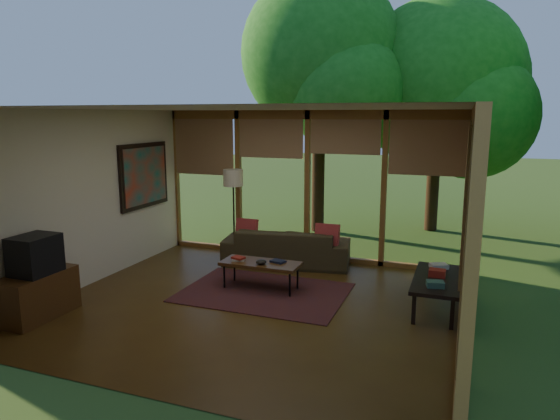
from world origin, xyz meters
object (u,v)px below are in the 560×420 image
at_px(sofa, 287,246).
at_px(coffee_table, 261,264).
at_px(floor_lamp, 233,183).
at_px(television, 35,255).
at_px(side_console, 437,281).
at_px(media_cabinet, 38,295).

bearing_deg(sofa, coffee_table, 83.36).
bearing_deg(coffee_table, sofa, 92.96).
xyz_separation_m(floor_lamp, coffee_table, (1.11, -1.39, -1.01)).
relative_size(sofa, coffee_table, 1.84).
xyz_separation_m(television, side_console, (4.85, 2.08, -0.44)).
bearing_deg(sofa, side_console, 144.16).
height_order(sofa, media_cabinet, sofa).
bearing_deg(side_console, coffee_table, -178.37).
distance_m(media_cabinet, television, 0.55).
relative_size(media_cabinet, television, 1.82).
distance_m(sofa, media_cabinet, 4.06).
relative_size(television, side_console, 0.39).
xyz_separation_m(sofa, floor_lamp, (-1.04, 0.03, 1.08)).
height_order(coffee_table, side_console, side_console).
xyz_separation_m(media_cabinet, television, (0.02, 0.00, 0.55)).
distance_m(floor_lamp, coffee_table, 2.05).
relative_size(sofa, television, 4.01).
bearing_deg(sofa, floor_lamp, -10.99).
bearing_deg(media_cabinet, television, 0.00).
height_order(sofa, floor_lamp, floor_lamp).
xyz_separation_m(media_cabinet, side_console, (4.87, 2.08, 0.11)).
relative_size(sofa, media_cabinet, 2.21).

